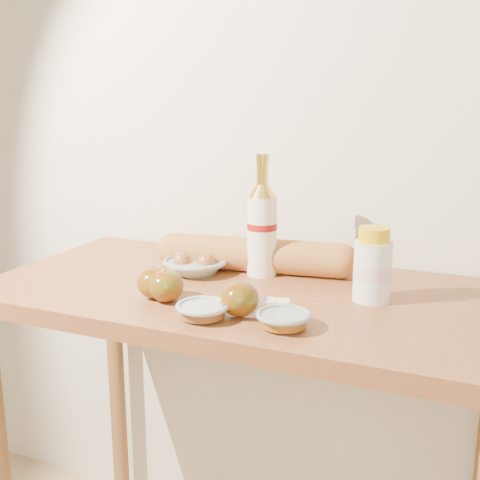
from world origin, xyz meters
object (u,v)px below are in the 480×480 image
at_px(cream_bottle, 373,267).
at_px(baguette, 254,255).
at_px(table, 245,338).
at_px(bourbon_bottle, 262,227).
at_px(egg_bowl, 196,264).

height_order(cream_bottle, baguette, cream_bottle).
bearing_deg(baguette, table, -85.27).
bearing_deg(bourbon_bottle, cream_bottle, -32.75).
bearing_deg(egg_bowl, cream_bottle, -4.40).
distance_m(table, cream_bottle, 0.35).
bearing_deg(table, cream_bottle, 5.62).
bearing_deg(baguette, egg_bowl, -160.11).
xyz_separation_m(table, baguette, (-0.03, 0.13, 0.17)).
bearing_deg(bourbon_bottle, table, -104.90).
distance_m(bourbon_bottle, egg_bowl, 0.19).
relative_size(table, bourbon_bottle, 4.03).
height_order(egg_bowl, baguette, baguette).
distance_m(egg_bowl, baguette, 0.15).
xyz_separation_m(cream_bottle, egg_bowl, (-0.44, 0.03, -0.05)).
xyz_separation_m(table, bourbon_bottle, (-0.00, 0.11, 0.24)).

